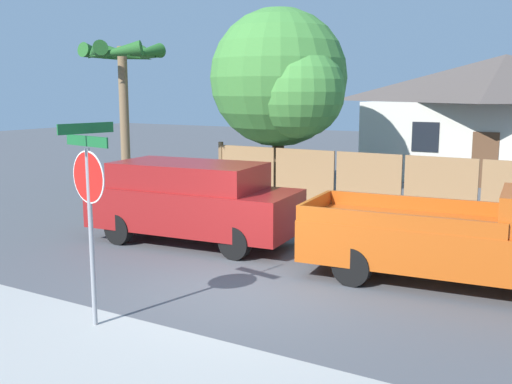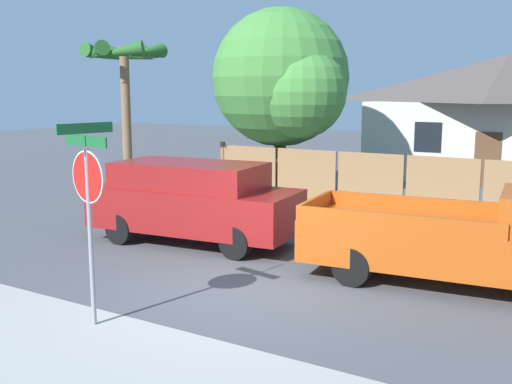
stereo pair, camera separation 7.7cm
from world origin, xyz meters
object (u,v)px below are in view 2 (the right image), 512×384
object	(u,v)px
oak_tree	(285,81)
stop_sign	(88,190)
palm_tree	(124,67)
orange_pickup	(476,240)
red_suv	(193,200)
house	(505,114)

from	to	relation	value
oak_tree	stop_sign	xyz separation A→B (m)	(2.97, -11.38, -1.72)
palm_tree	stop_sign	world-z (taller)	palm_tree
palm_tree	orange_pickup	size ratio (longest dim) A/B	0.85
orange_pickup	stop_sign	world-z (taller)	stop_sign
palm_tree	orange_pickup	bearing A→B (deg)	-14.76
palm_tree	red_suv	xyz separation A→B (m)	(4.67, -2.89, -3.15)
palm_tree	red_suv	bearing A→B (deg)	-31.70
house	stop_sign	distance (m)	19.70
oak_tree	orange_pickup	size ratio (longest dim) A/B	1.07
oak_tree	palm_tree	bearing A→B (deg)	-131.86
oak_tree	red_suv	bearing A→B (deg)	-79.17
house	oak_tree	world-z (taller)	oak_tree
house	oak_tree	xyz separation A→B (m)	(-5.53, -8.15, 1.24)
red_suv	orange_pickup	size ratio (longest dim) A/B	0.86
oak_tree	house	bearing A→B (deg)	55.84
orange_pickup	house	bearing A→B (deg)	91.48
oak_tree	red_suv	size ratio (longest dim) A/B	1.24
house	palm_tree	distance (m)	15.00
oak_tree	orange_pickup	world-z (taller)	oak_tree
oak_tree	stop_sign	bearing A→B (deg)	-75.38
palm_tree	red_suv	world-z (taller)	palm_tree
orange_pickup	stop_sign	bearing A→B (deg)	-139.30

